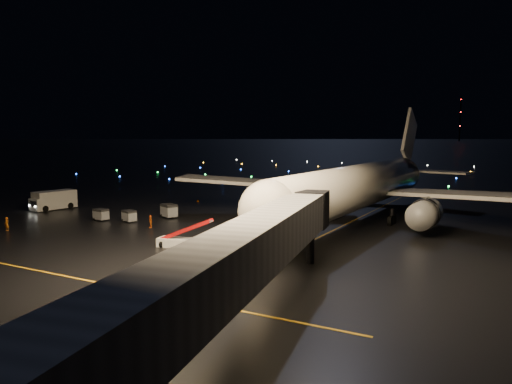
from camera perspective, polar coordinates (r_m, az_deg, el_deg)
ground at (r=338.97m, az=23.44°, el=4.21°), size 2000.00×2000.00×0.00m
lane_centre at (r=57.24m, az=7.44°, el=-5.04°), size 0.25×80.00×0.02m
lane_cross at (r=47.67m, az=-24.50°, el=-8.00°), size 60.00×0.25×0.02m
jet_bridge at (r=19.14m, az=-12.88°, el=-19.27°), size 14.00×58.00×6.60m
airliner at (r=67.92m, az=12.57°, el=3.47°), size 57.74×55.01×15.91m
pushback_tug at (r=37.18m, az=-7.26°, el=-9.94°), size 4.49×2.80×2.00m
belt_loader at (r=51.84m, az=-8.92°, el=-4.63°), size 6.35×2.70×2.99m
service_truck at (r=82.54m, az=-22.02°, el=-0.85°), size 3.59×8.18×2.91m
crew_a at (r=66.92m, az=-26.60°, el=-3.29°), size 0.64×0.45×1.64m
crew_c at (r=63.05m, az=-11.96°, el=-3.32°), size 0.97×0.86×1.57m
safety_cone_0 at (r=65.28m, az=-1.43°, el=-3.34°), size 0.48×0.48×0.45m
safety_cone_1 at (r=68.69m, az=4.77°, el=-2.85°), size 0.46×0.46×0.47m
safety_cone_2 at (r=70.03m, az=-1.72°, el=-2.64°), size 0.41×0.41×0.47m
safety_cone_3 at (r=85.70m, az=-6.65°, el=-0.95°), size 0.53×0.53×0.49m
radio_mast at (r=782.96m, az=22.30°, el=7.72°), size 1.80×1.80×64.00m
taxiway_lights at (r=147.28m, az=16.10°, el=2.01°), size 164.00×92.00×0.36m
baggage_cart_0 at (r=69.97m, az=-9.92°, el=-2.16°), size 2.66×2.31×1.89m
baggage_cart_1 at (r=67.81m, az=-14.30°, el=-2.70°), size 2.10×1.74×1.54m
baggage_cart_2 at (r=69.97m, az=-17.30°, el=-2.49°), size 1.97×1.48×1.57m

